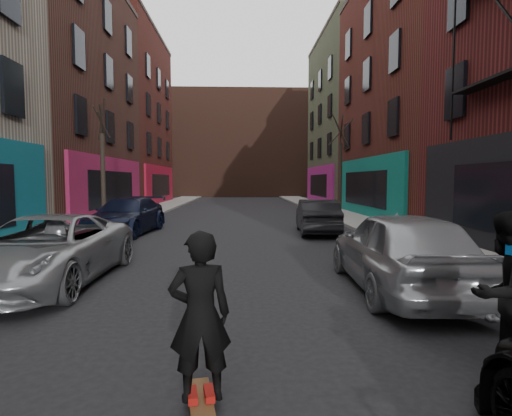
{
  "coord_description": "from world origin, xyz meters",
  "views": [
    {
      "loc": [
        0.08,
        -0.43,
        2.19
      ],
      "look_at": [
        0.39,
        8.0,
        1.6
      ],
      "focal_mm": 28.0,
      "sensor_mm": 36.0,
      "label": 1
    }
  ],
  "objects": [
    {
      "name": "parked_right_far",
      "position": [
        3.2,
        7.22,
        0.82
      ],
      "size": [
        2.12,
        4.87,
        1.64
      ],
      "primitive_type": "imported",
      "rotation": [
        0.0,
        0.0,
        3.1
      ],
      "color": "#9DA0A5",
      "rests_on": "ground"
    },
    {
      "name": "tree_right_far",
      "position": [
        6.2,
        24.0,
        3.53
      ],
      "size": [
        2.0,
        2.0,
        6.8
      ],
      "primitive_type": null,
      "color": "black",
      "rests_on": "sidewalk_right"
    },
    {
      "name": "sidewalk_left",
      "position": [
        -6.25,
        30.0,
        0.07
      ],
      "size": [
        2.5,
        84.0,
        0.13
      ],
      "primitive_type": "cube",
      "color": "gray",
      "rests_on": "ground"
    },
    {
      "name": "parked_left_far",
      "position": [
        -4.04,
        8.03,
        0.72
      ],
      "size": [
        2.45,
        5.24,
        1.45
      ],
      "primitive_type": "imported",
      "rotation": [
        0.0,
        0.0,
        -0.01
      ],
      "color": "gray",
      "rests_on": "ground"
    },
    {
      "name": "pedestrian",
      "position": [
        3.0,
        3.8,
        0.94
      ],
      "size": [
        1.08,
        0.95,
        1.86
      ],
      "rotation": [
        0.0,
        0.0,
        3.46
      ],
      "color": "black",
      "rests_on": "ground"
    },
    {
      "name": "parked_left_end",
      "position": [
        -4.6,
        15.96,
        0.74
      ],
      "size": [
        2.57,
        5.3,
        1.49
      ],
      "primitive_type": "imported",
      "rotation": [
        0.0,
        0.0,
        -0.1
      ],
      "color": "black",
      "rests_on": "ground"
    },
    {
      "name": "sidewalk_right",
      "position": [
        6.25,
        30.0,
        0.07
      ],
      "size": [
        2.5,
        84.0,
        0.13
      ],
      "primitive_type": "cube",
      "color": "gray",
      "rests_on": "ground"
    },
    {
      "name": "skateboard",
      "position": [
        -0.31,
        3.27,
        0.05
      ],
      "size": [
        0.36,
        0.83,
        0.1
      ],
      "primitive_type": "cube",
      "rotation": [
        0.0,
        0.0,
        0.18
      ],
      "color": "brown",
      "rests_on": "ground"
    },
    {
      "name": "parked_right_end",
      "position": [
        3.2,
        15.83,
        0.7
      ],
      "size": [
        1.8,
        4.35,
        1.4
      ],
      "primitive_type": "imported",
      "rotation": [
        0.0,
        0.0,
        3.07
      ],
      "color": "black",
      "rests_on": "ground"
    },
    {
      "name": "skateboarder",
      "position": [
        -0.31,
        3.27,
        0.91
      ],
      "size": [
        0.65,
        0.49,
        1.63
      ],
      "primitive_type": "imported",
      "rotation": [
        0.0,
        0.0,
        3.32
      ],
      "color": "black",
      "rests_on": "skateboard"
    },
    {
      "name": "tree_left_far",
      "position": [
        -6.2,
        18.0,
        3.38
      ],
      "size": [
        2.0,
        2.0,
        6.5
      ],
      "primitive_type": null,
      "color": "black",
      "rests_on": "sidewalk_left"
    },
    {
      "name": "building_far",
      "position": [
        0.0,
        56.0,
        7.0
      ],
      "size": [
        40.0,
        10.0,
        14.0
      ],
      "primitive_type": "cube",
      "color": "#47281E",
      "rests_on": "ground"
    }
  ]
}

